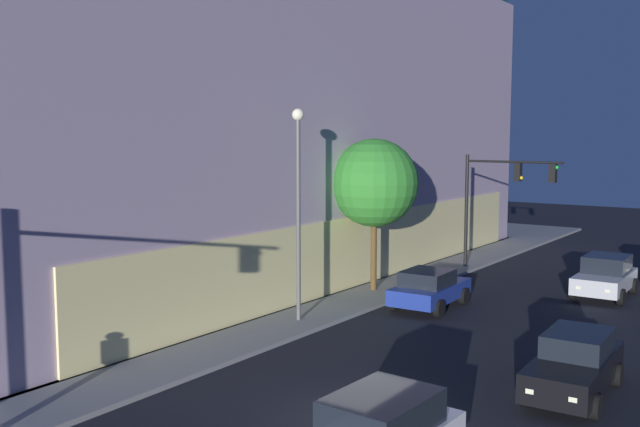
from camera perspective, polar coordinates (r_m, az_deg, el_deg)
name	(u,v)px	position (r m, az deg, el deg)	size (l,w,h in m)	color
ground_plane	(348,422)	(17.96, 2.28, -16.35)	(120.00, 120.00, 0.00)	black
modern_building	(167,105)	(41.00, -12.19, 8.55)	(36.78, 26.66, 17.52)	#4C4C51
traffic_light_far_corner	(502,187)	(36.84, 14.42, 2.06)	(0.55, 5.11, 5.84)	black
street_lamp_sidewalk	(298,188)	(25.77, -1.76, 2.05)	(0.44, 0.44, 7.75)	#555555
sidewalk_tree	(374,183)	(31.11, 4.38, 2.45)	(3.86, 3.86, 6.67)	#533C1E
car_black	(575,364)	(20.55, 19.77, -11.29)	(4.58, 2.08, 1.67)	black
car_blue	(429,288)	(29.10, 8.77, -5.95)	(4.19, 2.27, 1.58)	navy
car_silver	(605,276)	(33.22, 21.92, -4.68)	(4.30, 2.22, 1.76)	#B7BABF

